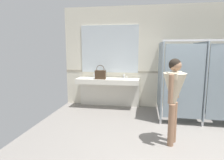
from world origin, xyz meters
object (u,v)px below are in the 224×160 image
person_standing (174,92)px  handbag (100,74)px  paper_cup (97,77)px  soap_dispenser (102,74)px

person_standing → handbag: bearing=133.7°
person_standing → paper_cup: bearing=134.6°
handbag → soap_dispenser: 0.30m
person_standing → paper_cup: person_standing is taller
person_standing → paper_cup: 2.67m
person_standing → soap_dispenser: bearing=129.6°
handbag → paper_cup: 0.16m
soap_dispenser → handbag: bearing=-87.3°
soap_dispenser → paper_cup: (-0.10, -0.25, -0.06)m
person_standing → handbag: (-1.76, 1.85, 0.03)m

